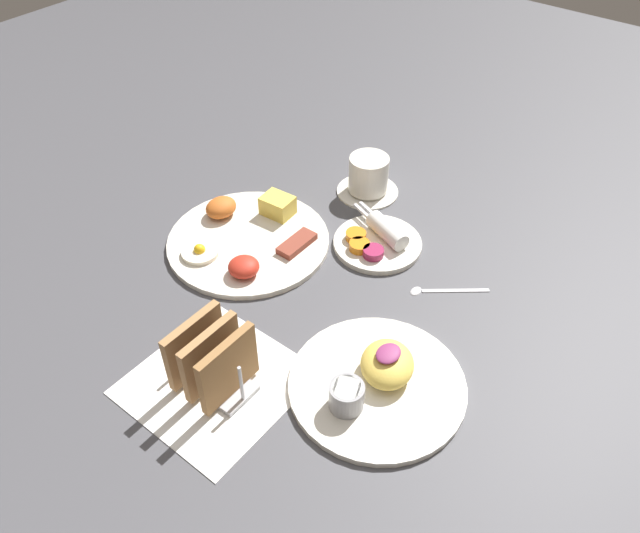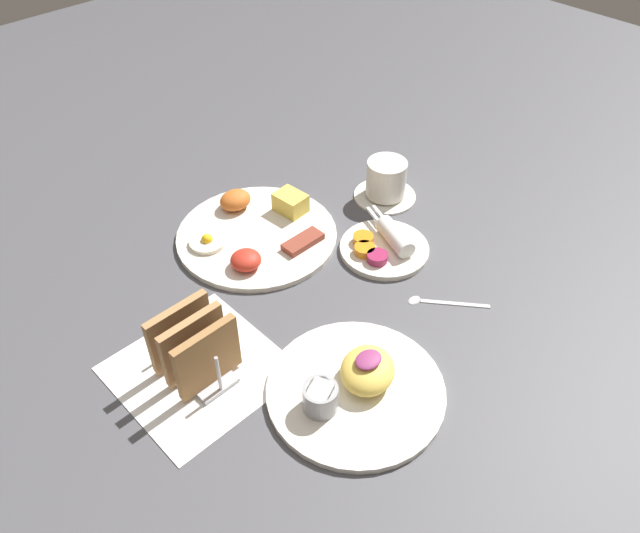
{
  "view_description": "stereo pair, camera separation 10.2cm",
  "coord_description": "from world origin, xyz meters",
  "px_view_note": "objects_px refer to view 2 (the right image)",
  "views": [
    {
      "loc": [
        -0.52,
        -0.4,
        0.72
      ],
      "look_at": [
        0.07,
        0.06,
        0.03
      ],
      "focal_mm": 35.0,
      "sensor_mm": 36.0,
      "label": 1
    },
    {
      "loc": [
        -0.46,
        -0.48,
        0.72
      ],
      "look_at": [
        0.07,
        0.06,
        0.03
      ],
      "focal_mm": 35.0,
      "sensor_mm": 36.0,
      "label": 2
    }
  ],
  "objects_px": {
    "plate_foreground": "(355,385)",
    "toast_rack": "(194,347)",
    "plate_breakfast": "(256,231)",
    "plate_condiments": "(384,246)",
    "coffee_cup": "(386,181)"
  },
  "relations": [
    {
      "from": "plate_breakfast",
      "to": "plate_condiments",
      "type": "relative_size",
      "value": 1.77
    },
    {
      "from": "plate_condiments",
      "to": "toast_rack",
      "type": "xyz_separation_m",
      "value": [
        -0.39,
        0.01,
        0.04
      ]
    },
    {
      "from": "plate_condiments",
      "to": "toast_rack",
      "type": "height_order",
      "value": "toast_rack"
    },
    {
      "from": "plate_condiments",
      "to": "coffee_cup",
      "type": "height_order",
      "value": "coffee_cup"
    },
    {
      "from": "plate_condiments",
      "to": "toast_rack",
      "type": "relative_size",
      "value": 1.39
    },
    {
      "from": "plate_breakfast",
      "to": "coffee_cup",
      "type": "height_order",
      "value": "coffee_cup"
    },
    {
      "from": "plate_breakfast",
      "to": "plate_foreground",
      "type": "bearing_deg",
      "value": -108.59
    },
    {
      "from": "plate_breakfast",
      "to": "toast_rack",
      "type": "relative_size",
      "value": 2.47
    },
    {
      "from": "plate_condiments",
      "to": "plate_foreground",
      "type": "bearing_deg",
      "value": -145.95
    },
    {
      "from": "plate_condiments",
      "to": "plate_foreground",
      "type": "relative_size",
      "value": 0.65
    },
    {
      "from": "plate_breakfast",
      "to": "coffee_cup",
      "type": "distance_m",
      "value": 0.27
    },
    {
      "from": "plate_condiments",
      "to": "plate_breakfast",
      "type": "bearing_deg",
      "value": 125.66
    },
    {
      "from": "plate_foreground",
      "to": "toast_rack",
      "type": "height_order",
      "value": "toast_rack"
    },
    {
      "from": "plate_breakfast",
      "to": "toast_rack",
      "type": "distance_m",
      "value": 0.31
    },
    {
      "from": "plate_breakfast",
      "to": "plate_condiments",
      "type": "distance_m",
      "value": 0.23
    }
  ]
}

